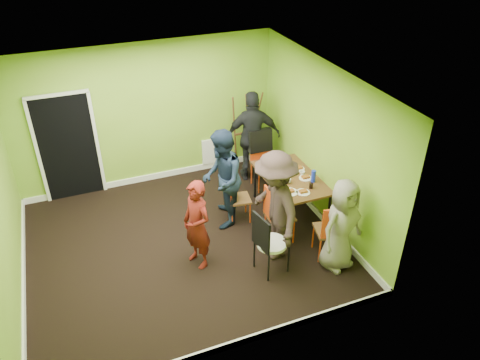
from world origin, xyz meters
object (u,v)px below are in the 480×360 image
Objects in this scene: person_standing at (197,225)px; person_left_near at (275,206)px; chair_bentwood at (268,241)px; thermos at (288,171)px; blue_bottle at (313,176)px; dining_table at (291,180)px; chair_left_far at (235,195)px; person_back_end at (253,137)px; chair_left_near at (275,212)px; chair_front_end at (331,228)px; person_front_end at (341,225)px; chair_back_end at (261,147)px; person_left_far at (222,179)px; easel at (246,132)px; orange_bottle at (282,170)px.

person_left_near is (1.18, -0.22, 0.18)m from person_standing.
chair_bentwood is at bearing 36.33° from person_standing.
blue_bottle is (0.33, -0.32, -0.00)m from thermos.
dining_table is 1.64× the size of chair_left_far.
person_standing is (-0.94, -0.86, 0.23)m from chair_left_far.
dining_table is at bearing 108.45° from person_back_end.
chair_left_near and chair_front_end have the same top height.
person_front_end is at bearing 106.24° from person_back_end.
person_back_end is at bearing 77.57° from person_front_end.
chair_back_end is 0.27m from person_back_end.
thermos is at bearing 104.05° from person_left_far.
easel reaches higher than chair_bentwood.
thermos is (0.06, -1.79, 0.04)m from easel.
chair_back_end is at bearing 150.58° from person_left_far.
thermos is 0.15× the size of person_front_end.
thermos reaches higher than chair_left_far.
thermos is 0.12× the size of person_back_end.
person_left_far is at bearing -156.80° from person_left_near.
easel is 3.38m from person_front_end.
chair_bentwood is at bearing 7.83° from chair_left_far.
chair_front_end is at bearing -86.57° from orange_bottle.
person_left_far is at bearing 173.84° from thermos.
chair_front_end is at bearing 74.94° from chair_bentwood.
chair_left_far is 0.89m from chair_left_near.
person_back_end is at bearing 93.92° from orange_bottle.
chair_left_near is at bearing 134.86° from chair_bentwood.
chair_bentwood is at bearing -126.38° from thermos.
easel reaches higher than chair_left_near.
chair_left_near is at bearing -101.18° from easel.
chair_back_end is 0.92m from orange_bottle.
orange_bottle is at bearing 149.75° from chair_left_near.
orange_bottle is 1.36m from person_left_near.
chair_left_far is 1.92m from easel.
dining_table is at bearing 94.18° from chair_back_end.
thermos is 0.13× the size of person_left_far.
person_left_far is at bearing 41.04° from chair_back_end.
chair_left_far is at bearing 161.16° from blue_bottle.
chair_left_near is 0.55× the size of person_back_end.
easel is at bearing 93.47° from dining_table.
person_standing is (-1.97, 0.64, 0.17)m from chair_front_end.
orange_bottle is at bearing 149.37° from person_left_near.
person_left_near reaches higher than blue_bottle.
chair_back_end is 0.74× the size of person_front_end.
orange_bottle is (-0.07, 0.24, 0.09)m from dining_table.
person_front_end is (-0.22, -1.26, -0.09)m from blue_bottle.
person_back_end is 1.21× the size of person_front_end.
chair_bentwood is at bearing -122.23° from orange_bottle.
chair_left_near is at bearing 58.07° from person_left_far.
person_left_near reaches higher than person_front_end.
orange_bottle is 1.78m from person_front_end.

